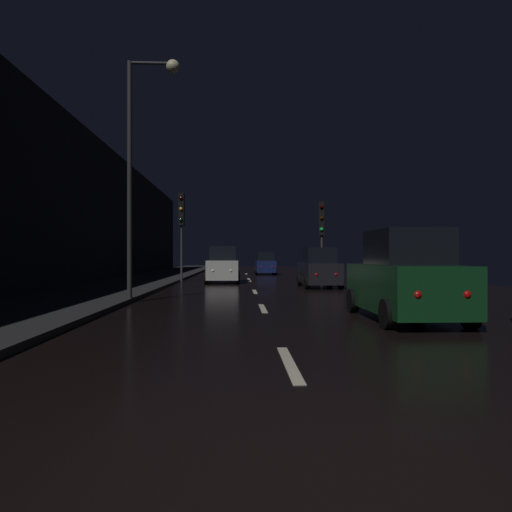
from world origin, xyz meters
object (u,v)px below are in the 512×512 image
(traffic_light_far_left, at_px, (181,217))
(car_approaching_headlights, at_px, (223,266))
(car_parked_right_near, at_px, (405,279))
(car_parked_right_far, at_px, (319,269))
(streetlamp_overhead, at_px, (143,143))
(traffic_light_far_right, at_px, (322,224))
(car_distant_taillights, at_px, (265,264))

(traffic_light_far_left, bearing_deg, car_approaching_headlights, 78.55)
(car_parked_right_near, distance_m, car_parked_right_far, 11.55)
(car_approaching_headlights, xyz_separation_m, car_parked_right_near, (4.80, -15.80, 0.02))
(streetlamp_overhead, bearing_deg, car_parked_right_near, -31.66)
(car_parked_right_far, bearing_deg, car_parked_right_near, -180.00)
(streetlamp_overhead, distance_m, car_approaching_headlights, 12.42)
(streetlamp_overhead, bearing_deg, car_approaching_headlights, 78.96)
(traffic_light_far_right, bearing_deg, car_parked_right_far, -0.49)
(car_approaching_headlights, xyz_separation_m, car_distant_taillights, (3.15, 11.88, -0.09))
(car_parked_right_near, height_order, car_parked_right_far, car_parked_right_near)
(traffic_light_far_left, relative_size, car_parked_right_far, 1.37)
(car_parked_right_near, bearing_deg, car_parked_right_far, 0.00)
(traffic_light_far_left, height_order, car_distant_taillights, traffic_light_far_left)
(streetlamp_overhead, bearing_deg, car_parked_right_far, 45.67)
(traffic_light_far_left, height_order, car_parked_right_far, traffic_light_far_left)
(traffic_light_far_left, xyz_separation_m, streetlamp_overhead, (0.23, -12.11, 1.35))
(traffic_light_far_right, height_order, car_approaching_headlights, traffic_light_far_right)
(traffic_light_far_left, relative_size, car_distant_taillights, 1.40)
(traffic_light_far_left, bearing_deg, car_parked_right_far, 59.32)
(traffic_light_far_left, xyz_separation_m, car_parked_right_far, (7.27, -4.90, -2.95))
(car_distant_taillights, relative_size, car_parked_right_far, 0.98)
(streetlamp_overhead, height_order, car_parked_right_near, streetlamp_overhead)
(streetlamp_overhead, distance_m, car_parked_right_near, 9.28)
(car_parked_right_far, bearing_deg, traffic_light_far_right, -12.43)
(traffic_light_far_right, distance_m, streetlamp_overhead, 13.49)
(streetlamp_overhead, height_order, car_distant_taillights, streetlamp_overhead)
(car_parked_right_near, bearing_deg, car_distant_taillights, 3.43)
(car_parked_right_near, xyz_separation_m, car_parked_right_far, (0.00, 11.55, -0.09))
(car_distant_taillights, xyz_separation_m, car_parked_right_far, (1.66, -16.14, 0.02))
(traffic_light_far_left, height_order, traffic_light_far_right, traffic_light_far_left)
(traffic_light_far_right, xyz_separation_m, car_parked_right_far, (-0.80, -3.61, -2.45))
(traffic_light_far_left, height_order, streetlamp_overhead, streetlamp_overhead)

